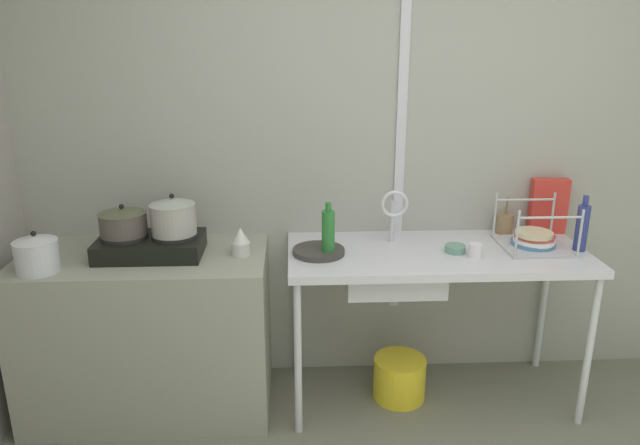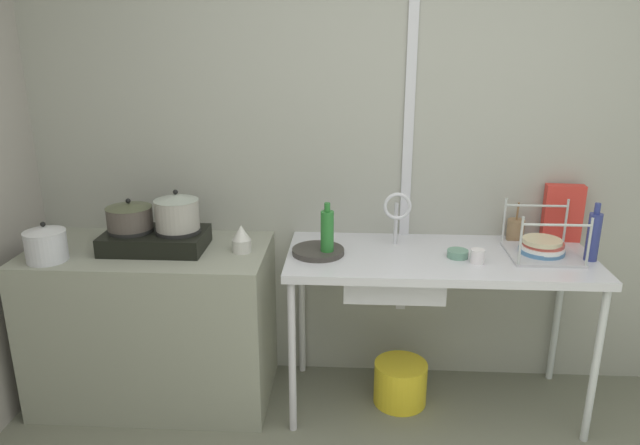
% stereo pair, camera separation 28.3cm
% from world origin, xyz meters
% --- Properties ---
extents(wall_back, '(4.79, 0.10, 2.60)m').
position_xyz_m(wall_back, '(0.00, 1.83, 1.30)').
color(wall_back, '#9E9E95').
rests_on(wall_back, ground).
extents(wall_metal_strip, '(0.05, 0.01, 2.08)m').
position_xyz_m(wall_metal_strip, '(-0.03, 1.77, 1.43)').
color(wall_metal_strip, silver).
extents(counter_concrete, '(1.19, 0.61, 0.83)m').
position_xyz_m(counter_concrete, '(-1.32, 1.47, 0.41)').
color(counter_concrete, gray).
rests_on(counter_concrete, ground).
extents(counter_sink, '(1.47, 0.61, 0.83)m').
position_xyz_m(counter_sink, '(0.12, 1.47, 0.77)').
color(counter_sink, silver).
rests_on(counter_sink, ground).
extents(stove, '(0.49, 0.30, 0.11)m').
position_xyz_m(stove, '(-1.28, 1.47, 0.88)').
color(stove, black).
rests_on(stove, counter_concrete).
extents(pot_on_left_burner, '(0.22, 0.22, 0.15)m').
position_xyz_m(pot_on_left_burner, '(-1.39, 1.47, 1.00)').
color(pot_on_left_burner, '#4C443E').
rests_on(pot_on_left_burner, stove).
extents(pot_on_right_burner, '(0.22, 0.22, 0.20)m').
position_xyz_m(pot_on_right_burner, '(-1.16, 1.47, 1.02)').
color(pot_on_right_burner, '#A19C96').
rests_on(pot_on_right_burner, stove).
extents(pot_beside_stove, '(0.19, 0.19, 0.19)m').
position_xyz_m(pot_beside_stove, '(-1.73, 1.29, 0.91)').
color(pot_beside_stove, silver).
rests_on(pot_beside_stove, counter_concrete).
extents(percolator, '(0.09, 0.09, 0.14)m').
position_xyz_m(percolator, '(-0.84, 1.46, 0.89)').
color(percolator, beige).
rests_on(percolator, counter_concrete).
extents(sink_basin, '(0.47, 0.33, 0.17)m').
position_xyz_m(sink_basin, '(-0.10, 1.42, 0.74)').
color(sink_basin, silver).
rests_on(sink_basin, counter_sink).
extents(faucet, '(0.14, 0.08, 0.29)m').
position_xyz_m(faucet, '(-0.09, 1.57, 1.02)').
color(faucet, silver).
rests_on(faucet, counter_sink).
extents(frying_pan, '(0.25, 0.25, 0.03)m').
position_xyz_m(frying_pan, '(-0.47, 1.45, 0.84)').
color(frying_pan, '#393531').
rests_on(frying_pan, counter_sink).
extents(dish_rack, '(0.32, 0.33, 0.24)m').
position_xyz_m(dish_rack, '(0.61, 1.49, 0.87)').
color(dish_rack, '#B3B7B6').
rests_on(dish_rack, counter_sink).
extents(cup_by_rack, '(0.06, 0.06, 0.07)m').
position_xyz_m(cup_by_rack, '(0.28, 1.37, 0.86)').
color(cup_by_rack, white).
rests_on(cup_by_rack, counter_sink).
extents(small_bowl_on_drainboard, '(0.10, 0.10, 0.04)m').
position_xyz_m(small_bowl_on_drainboard, '(0.20, 1.44, 0.85)').
color(small_bowl_on_drainboard, slate).
rests_on(small_bowl_on_drainboard, counter_sink).
extents(bottle_by_sink, '(0.06, 0.06, 0.27)m').
position_xyz_m(bottle_by_sink, '(-0.42, 1.43, 0.94)').
color(bottle_by_sink, '#28722E').
rests_on(bottle_by_sink, counter_sink).
extents(bottle_by_rack, '(0.06, 0.06, 0.28)m').
position_xyz_m(bottle_by_rack, '(0.82, 1.44, 0.95)').
color(bottle_by_rack, navy).
rests_on(bottle_by_rack, counter_sink).
extents(cereal_box, '(0.19, 0.08, 0.29)m').
position_xyz_m(cereal_box, '(0.77, 1.73, 0.97)').
color(cereal_box, red).
rests_on(cereal_box, counter_sink).
extents(utensil_jar, '(0.09, 0.09, 0.21)m').
position_xyz_m(utensil_jar, '(0.54, 1.72, 0.88)').
color(utensil_jar, '#8F6F4D').
rests_on(utensil_jar, counter_sink).
extents(bucket_on_floor, '(0.27, 0.27, 0.23)m').
position_xyz_m(bucket_on_floor, '(-0.04, 1.47, 0.11)').
color(bucket_on_floor, yellow).
rests_on(bucket_on_floor, ground).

